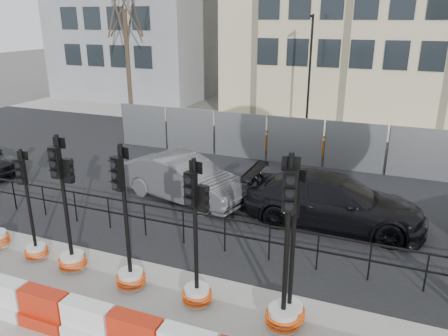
% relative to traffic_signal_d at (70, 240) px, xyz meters
% --- Properties ---
extents(ground, '(120.00, 120.00, 0.00)m').
position_rel_traffic_signal_d_xyz_m(ground, '(1.95, 0.95, -0.81)').
color(ground, '#51514C').
rests_on(ground, ground).
extents(road, '(40.00, 14.00, 0.03)m').
position_rel_traffic_signal_d_xyz_m(road, '(1.95, 7.95, -0.80)').
color(road, black).
rests_on(road, ground).
extents(sidewalk_far, '(40.00, 4.00, 0.02)m').
position_rel_traffic_signal_d_xyz_m(sidewalk_far, '(1.95, 16.95, -0.80)').
color(sidewalk_far, gray).
rests_on(sidewalk_far, ground).
extents(building_grey, '(11.00, 9.06, 14.00)m').
position_rel_traffic_signal_d_xyz_m(building_grey, '(-12.05, 22.93, 6.19)').
color(building_grey, gray).
rests_on(building_grey, ground).
extents(kerb_railing, '(18.00, 0.04, 1.00)m').
position_rel_traffic_signal_d_xyz_m(kerb_railing, '(1.95, 2.15, -0.13)').
color(kerb_railing, black).
rests_on(kerb_railing, ground).
extents(heras_fencing, '(14.33, 1.72, 2.00)m').
position_rel_traffic_signal_d_xyz_m(heras_fencing, '(2.51, 10.81, -0.16)').
color(heras_fencing, gray).
rests_on(heras_fencing, ground).
extents(lamp_post_far, '(0.12, 0.56, 6.00)m').
position_rel_traffic_signal_d_xyz_m(lamp_post_far, '(2.45, 15.93, 2.41)').
color(lamp_post_far, black).
rests_on(lamp_post_far, ground).
extents(tree_bare_far, '(2.00, 2.00, 9.00)m').
position_rel_traffic_signal_d_xyz_m(tree_bare_far, '(-9.05, 16.45, 5.84)').
color(tree_bare_far, '#473828').
rests_on(tree_bare_far, ground).
extents(barrier_row, '(15.70, 0.50, 0.80)m').
position_rel_traffic_signal_d_xyz_m(barrier_row, '(1.95, -1.85, -0.45)').
color(barrier_row, red).
rests_on(barrier_row, ground).
extents(traffic_signal_c, '(0.58, 0.58, 2.93)m').
position_rel_traffic_signal_d_xyz_m(traffic_signal_c, '(-1.22, 0.07, -0.21)').
color(traffic_signal_c, beige).
rests_on(traffic_signal_c, ground).
extents(traffic_signal_d, '(0.67, 0.67, 3.42)m').
position_rel_traffic_signal_d_xyz_m(traffic_signal_d, '(0.00, 0.00, 0.00)').
color(traffic_signal_d, beige).
rests_on(traffic_signal_d, ground).
extents(traffic_signal_e, '(0.67, 0.67, 3.42)m').
position_rel_traffic_signal_d_xyz_m(traffic_signal_e, '(1.73, -0.12, -0.11)').
color(traffic_signal_e, beige).
rests_on(traffic_signal_e, ground).
extents(traffic_signal_f, '(0.65, 0.65, 3.30)m').
position_rel_traffic_signal_d_xyz_m(traffic_signal_f, '(3.40, -0.11, -0.03)').
color(traffic_signal_f, beige).
rests_on(traffic_signal_f, ground).
extents(traffic_signal_g, '(0.72, 0.72, 3.65)m').
position_rel_traffic_signal_d_xyz_m(traffic_signal_g, '(5.30, -0.18, -0.06)').
color(traffic_signal_g, beige).
rests_on(traffic_signal_g, ground).
extents(traffic_signal_h, '(0.66, 0.66, 3.35)m').
position_rel_traffic_signal_d_xyz_m(traffic_signal_h, '(5.36, 0.05, -0.12)').
color(traffic_signal_h, beige).
rests_on(traffic_signal_h, ground).
extents(car_b, '(3.65, 5.23, 1.48)m').
position_rel_traffic_signal_d_xyz_m(car_b, '(0.56, 4.94, -0.07)').
color(car_b, '#535359').
rests_on(car_b, ground).
extents(car_c, '(2.17, 5.23, 1.51)m').
position_rel_traffic_signal_d_xyz_m(car_c, '(5.50, 4.83, -0.06)').
color(car_c, black).
rests_on(car_c, ground).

